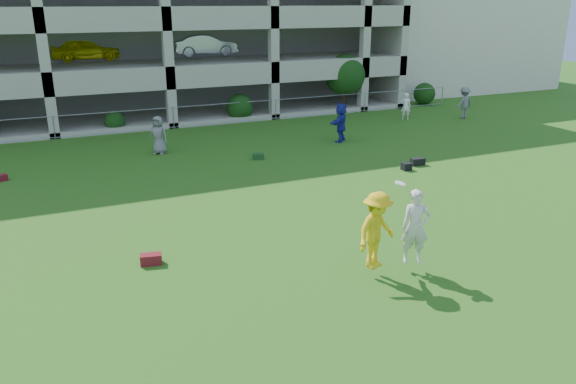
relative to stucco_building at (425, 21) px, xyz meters
name	(u,v)px	position (x,y,z in m)	size (l,w,h in m)	color
ground	(352,278)	(-23.00, -28.00, -5.00)	(100.00, 100.00, 0.00)	#235114
stucco_building	(425,21)	(0.00, 0.00, 0.00)	(16.00, 14.00, 10.00)	beige
bystander_c	(158,135)	(-24.83, -13.95, -4.14)	(0.84, 0.55, 1.71)	slate
bystander_d	(341,122)	(-16.20, -15.24, -4.06)	(1.75, 0.56, 1.89)	#202696
bystander_e	(406,106)	(-10.19, -12.19, -4.21)	(0.57, 0.38, 1.57)	white
bystander_f	(464,103)	(-6.79, -13.16, -4.08)	(1.18, 0.68, 1.83)	slate
bag_red_a	(151,259)	(-27.41, -25.14, -4.86)	(0.55, 0.30, 0.28)	#56130E
crate_d	(406,166)	(-16.16, -20.69, -4.85)	(0.35, 0.35, 0.30)	black
bag_black_e	(418,162)	(-15.30, -20.28, -4.85)	(0.60, 0.30, 0.30)	black
bag_red_f	(1,178)	(-31.25, -15.53, -4.88)	(0.45, 0.28, 0.24)	#590F19
bag_green_g	(258,156)	(-21.09, -16.66, -4.88)	(0.50, 0.30, 0.25)	#143613
frisbee_contest	(386,229)	(-22.17, -28.16, -3.76)	(2.17, 1.14, 2.11)	yellow
parking_garage	(136,10)	(-23.00, -0.30, 1.01)	(30.00, 14.00, 12.00)	#9E998C
fence	(173,117)	(-23.00, -9.00, -4.39)	(36.06, 0.06, 1.20)	gray
shrub_row	(248,93)	(-18.41, -8.30, -3.49)	(34.38, 2.52, 3.50)	#163D11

